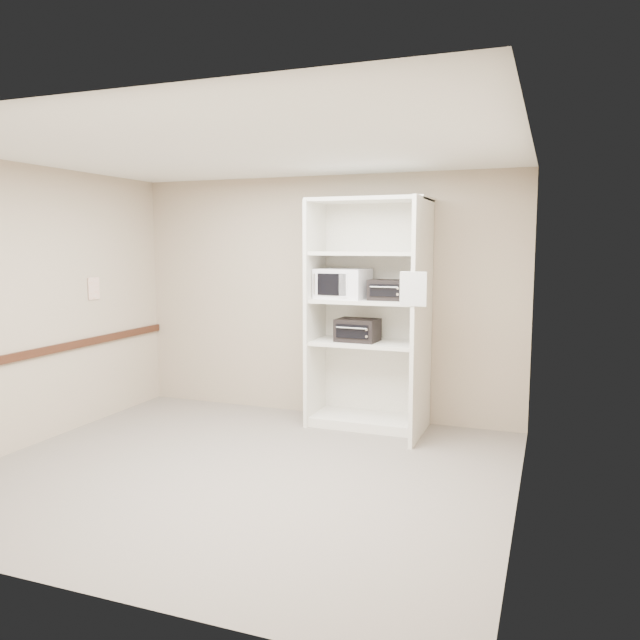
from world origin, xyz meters
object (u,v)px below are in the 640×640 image
(shelving_unit, at_px, (373,322))
(toaster_oven_upper, at_px, (387,290))
(microwave, at_px, (343,284))
(toaster_oven_lower, at_px, (358,330))

(shelving_unit, distance_m, toaster_oven_upper, 0.38)
(microwave, distance_m, toaster_oven_upper, 0.50)
(shelving_unit, bearing_deg, toaster_oven_upper, -13.91)
(microwave, relative_size, toaster_oven_upper, 1.44)
(microwave, bearing_deg, shelving_unit, 7.55)
(shelving_unit, relative_size, toaster_oven_upper, 6.62)
(shelving_unit, relative_size, microwave, 4.59)
(microwave, height_order, toaster_oven_lower, microwave)
(shelving_unit, distance_m, toaster_oven_lower, 0.18)
(shelving_unit, xyz_separation_m, toaster_oven_lower, (-0.16, -0.03, -0.09))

